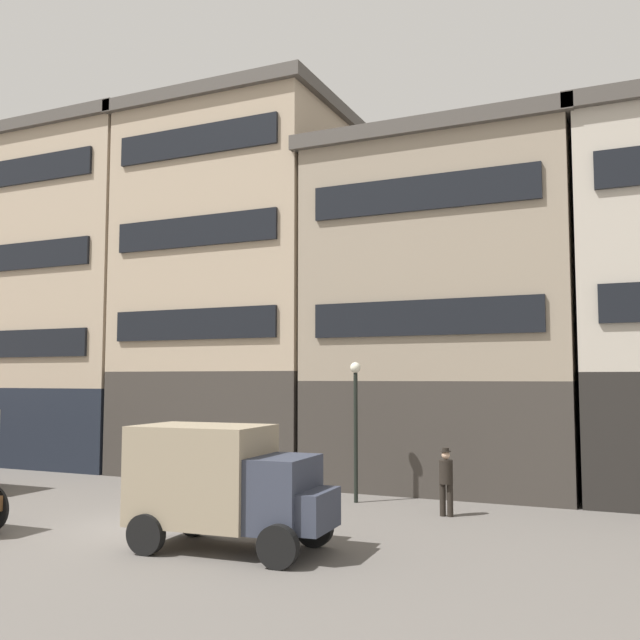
{
  "coord_description": "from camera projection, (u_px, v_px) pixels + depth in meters",
  "views": [
    {
      "loc": [
        11.23,
        -14.26,
        3.65
      ],
      "look_at": [
        3.9,
        2.03,
        5.12
      ],
      "focal_mm": 39.57,
      "sensor_mm": 36.0,
      "label": 1
    }
  ],
  "objects": [
    {
      "name": "building_center_left",
      "position": [
        242.0,
        288.0,
        28.37
      ],
      "size": [
        8.5,
        7.16,
        14.48
      ],
      "color": "#38332D",
      "rests_on": "ground_plane"
    },
    {
      "name": "ground_plane",
      "position": [
        141.0,
        527.0,
        17.26
      ],
      "size": [
        120.0,
        120.0,
        0.0
      ],
      "primitive_type": "plane",
      "color": "#605B56"
    },
    {
      "name": "pedestrian_officer",
      "position": [
        446.0,
        479.0,
        18.68
      ],
      "size": [
        0.48,
        0.48,
        1.79
      ],
      "color": "black",
      "rests_on": "ground_plane"
    },
    {
      "name": "streetlamp_curbside",
      "position": [
        356.0,
        411.0,
        20.89
      ],
      "size": [
        0.32,
        0.32,
        4.12
      ],
      "color": "black",
      "rests_on": "ground_plane"
    },
    {
      "name": "building_far_left",
      "position": [
        72.0,
        298.0,
        32.01
      ],
      "size": [
        10.0,
        7.16,
        14.51
      ],
      "color": "black",
      "rests_on": "ground_plane"
    },
    {
      "name": "delivery_truck_far",
      "position": [
        226.0,
        482.0,
        15.06
      ],
      "size": [
        4.43,
        2.33,
        2.62
      ],
      "color": "#333847",
      "rests_on": "ground_plane"
    },
    {
      "name": "building_center_right",
      "position": [
        449.0,
        312.0,
        24.8
      ],
      "size": [
        9.13,
        7.16,
        11.87
      ],
      "color": "#38332D",
      "rests_on": "ground_plane"
    }
  ]
}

